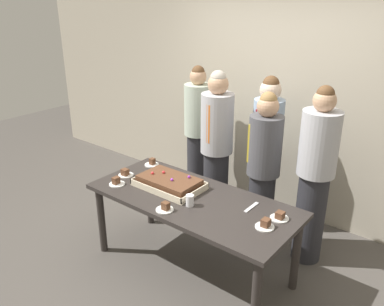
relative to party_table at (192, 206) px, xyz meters
The scene contains 17 objects.
ground_plane 0.66m from the party_table, ahead, with size 12.00×12.00×0.00m, color #4C4742.
interior_back_panel 1.81m from the party_table, 90.00° to the left, with size 8.00×0.12×3.00m, color #B2A893.
party_table is the anchor object (origin of this frame).
sheet_cake 0.33m from the party_table, behind, with size 0.63×0.40×0.12m.
plated_slice_near_left 0.75m from the party_table, ahead, with size 0.15×0.15×0.07m.
plated_slice_near_right 0.77m from the party_table, 161.63° to the right, with size 0.15×0.15×0.08m.
plated_slice_far_left 0.81m from the party_table, behind, with size 0.15×0.15×0.07m.
plated_slice_far_right 0.84m from the party_table, 158.90° to the left, with size 0.15×0.15×0.08m.
plated_slice_center_front 0.79m from the party_table, 11.70° to the left, with size 0.15×0.15×0.07m.
plated_slice_center_back 0.33m from the party_table, 97.05° to the right, with size 0.15×0.15×0.08m.
drink_cup_nearest 0.20m from the party_table, 58.68° to the right, with size 0.07×0.07×0.10m, color white.
cake_server_utensil 0.54m from the party_table, 19.57° to the left, with size 0.03×0.20×0.01m, color silver.
person_serving_front 1.16m from the party_table, 46.97° to the left, with size 0.35×0.35×1.72m.
person_green_shirt_behind 0.93m from the party_table, 111.57° to the left, with size 0.34×0.34×1.72m.
person_striped_tie_right 1.16m from the party_table, 84.91° to the left, with size 0.32×0.32×1.67m.
person_far_right_suit 1.43m from the party_table, 125.74° to the left, with size 0.33×0.33×1.67m.
person_back_corner 0.80m from the party_table, 67.34° to the left, with size 0.32×0.32×1.62m.
Camera 1 is at (1.93, -2.42, 2.43)m, focal length 37.11 mm.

